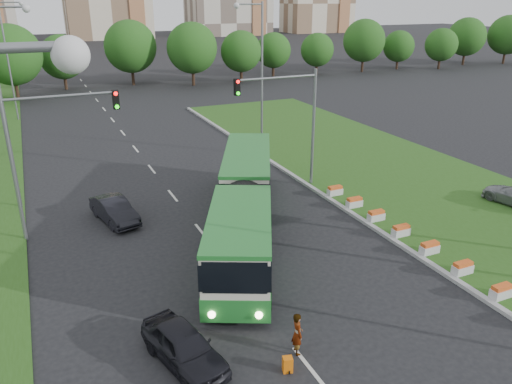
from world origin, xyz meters
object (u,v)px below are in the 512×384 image
traffic_mast_left (43,141)px  shopping_trolley (288,365)px  articulated_bus (238,203)px  car_left_far (114,210)px  pedestrian (297,333)px  traffic_mast_median (292,112)px  car_left_near (184,346)px

traffic_mast_left → shopping_trolley: size_ratio=13.68×
articulated_bus → car_left_far: 7.54m
articulated_bus → shopping_trolley: bearing=-78.2°
articulated_bus → pedestrian: (-1.86, -10.21, -0.96)m
traffic_mast_median → shopping_trolley: (-8.58, -15.92, -5.06)m
traffic_mast_left → car_left_near: bearing=-75.3°
shopping_trolley → pedestrian: bearing=58.5°
traffic_mast_median → pedestrian: bearing=-117.2°
traffic_mast_left → articulated_bus: traffic_mast_left is taller
shopping_trolley → traffic_mast_median: bearing=76.4°
articulated_bus → shopping_trolley: 11.38m
traffic_mast_left → shopping_trolley: 17.07m
articulated_bus → pedestrian: size_ratio=10.57×
pedestrian → car_left_far: bearing=26.5°
traffic_mast_left → pedestrian: (7.36, -14.17, -4.51)m
traffic_mast_median → traffic_mast_left: size_ratio=1.00×
pedestrian → articulated_bus: bearing=0.4°
car_left_far → shopping_trolley: bearing=-91.2°
traffic_mast_left → articulated_bus: size_ratio=0.45×
traffic_mast_median → shopping_trolley: traffic_mast_median is taller
traffic_mast_median → articulated_bus: size_ratio=0.45×
traffic_mast_median → shopping_trolley: size_ratio=13.68×
articulated_bus → car_left_far: (-6.00, 4.43, -1.10)m
car_left_near → pedestrian: (3.95, -1.18, 0.14)m
car_left_far → pedestrian: bearing=-87.7°
traffic_mast_left → car_left_near: 14.21m
shopping_trolley → car_left_near: bearing=163.3°
traffic_mast_left → shopping_trolley: bearing=-66.2°
articulated_bus → shopping_trolley: articulated_bus is taller
traffic_mast_left → pedestrian: size_ratio=4.73×
articulated_bus → pedestrian: bearing=-74.9°
articulated_bus → car_left_near: 10.79m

